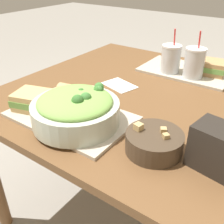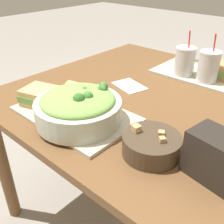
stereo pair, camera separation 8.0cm
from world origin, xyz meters
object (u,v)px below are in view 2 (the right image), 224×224
Objects in this scene: salad_bowl at (79,107)px; sandwich_near at (40,96)px; baguette_near at (86,92)px; chip_bag at (216,157)px; napkin_folded at (129,86)px; soup_bowl at (151,144)px; drink_cup_red at (208,67)px; drink_cup_dark at (185,62)px.

sandwich_near is at bearing -175.56° from salad_bowl.
chip_bag is (0.55, -0.07, 0.02)m from baguette_near.
salad_bowl is 0.37m from napkin_folded.
soup_bowl is at bearing 5.74° from salad_bowl.
salad_bowl is at bearing -105.74° from drink_cup_red.
drink_cup_dark is at bearing -28.02° from baguette_near.
chip_bag is at bearing -63.96° from drink_cup_red.
drink_cup_red is at bearing 0.00° from drink_cup_dark.
drink_cup_dark is at bearing 64.44° from napkin_folded.
chip_bag is (0.17, 0.03, 0.03)m from soup_bowl.
sandwich_near is at bearing -164.24° from chip_bag.
salad_bowl is 1.73× the size of napkin_folded.
napkin_folded is (-0.34, 0.33, -0.03)m from soup_bowl.
baguette_near is 0.56m from drink_cup_red.
sandwich_near is (-0.20, -0.02, -0.02)m from salad_bowl.
sandwich_near reaches higher than baguette_near.
sandwich_near is (-0.48, -0.04, 0.01)m from soup_bowl.
napkin_folded is at bearing 100.48° from salad_bowl.
salad_bowl reaches higher than baguette_near.
soup_bowl is 0.63m from drink_cup_dark.
soup_bowl is 0.80× the size of drink_cup_dark.
sandwich_near is at bearing 134.64° from baguette_near.
drink_cup_dark reaches higher than salad_bowl.
napkin_folded is at bearing -132.78° from drink_cup_red.
chip_bag is (0.65, 0.07, 0.02)m from sandwich_near.
salad_bowl reaches higher than chip_bag.
drink_cup_red is 0.62m from chip_bag.
baguette_near is at bearing -178.07° from chip_bag.
chip_bag is at bearing 7.33° from salad_bowl.
salad_bowl is at bearing -174.26° from soup_bowl.
sandwich_near is at bearing -109.94° from napkin_folded.
chip_bag reaches higher than napkin_folded.
soup_bowl is 1.11× the size of sandwich_near.
soup_bowl is at bearing -11.74° from sandwich_near.
salad_bowl reaches higher than napkin_folded.
baguette_near is 1.10× the size of napkin_folded.
baguette_near is 1.20× the size of chip_bag.
soup_bowl is at bearing -160.83° from chip_bag.
baguette_near is at bearing -107.89° from drink_cup_dark.
drink_cup_dark is (0.16, 0.49, 0.03)m from baguette_near.
napkin_folded is (-0.51, 0.30, -0.06)m from chip_bag.
drink_cup_red is at bearing 42.39° from sandwich_near.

